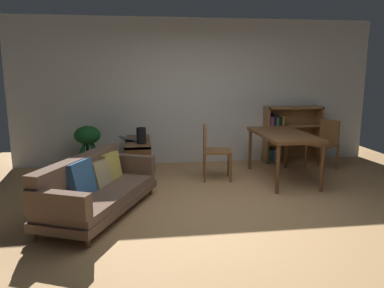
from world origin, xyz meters
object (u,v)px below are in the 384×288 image
at_px(open_laptop, 134,139).
at_px(dining_chair_near, 213,149).
at_px(fabric_couch, 95,187).
at_px(potted_floor_plant, 88,144).
at_px(dining_chair_far, 325,141).
at_px(desk_speaker, 141,135).
at_px(dining_table, 283,138).
at_px(bookshelf, 288,134).
at_px(media_console, 138,157).

xyz_separation_m(open_laptop, dining_chair_near, (1.26, -0.63, -0.08)).
bearing_deg(fabric_couch, potted_floor_plant, 99.77).
relative_size(dining_chair_near, dining_chair_far, 1.00).
bearing_deg(potted_floor_plant, desk_speaker, -24.01).
relative_size(dining_table, bookshelf, 1.34).
relative_size(open_laptop, dining_table, 0.34).
bearing_deg(dining_chair_near, bookshelf, 31.75).
xyz_separation_m(media_console, desk_speaker, (0.06, -0.26, 0.43)).
distance_m(desk_speaker, dining_chair_far, 3.28).
bearing_deg(dining_chair_near, potted_floor_plant, 160.68).
bearing_deg(dining_table, dining_chair_far, 28.27).
distance_m(fabric_couch, dining_chair_near, 2.13).
distance_m(dining_table, dining_chair_far, 1.15).
height_order(open_laptop, bookshelf, bookshelf).
distance_m(open_laptop, dining_table, 2.51).
relative_size(fabric_couch, potted_floor_plant, 2.43).
distance_m(fabric_couch, bookshelf, 4.13).
xyz_separation_m(dining_table, dining_chair_near, (-1.12, 0.15, -0.18)).
distance_m(potted_floor_plant, dining_chair_far, 4.20).
height_order(fabric_couch, open_laptop, fabric_couch).
bearing_deg(media_console, desk_speaker, -76.89).
height_order(desk_speaker, bookshelf, bookshelf).
relative_size(dining_table, dining_chair_far, 1.67).
height_order(potted_floor_plant, dining_table, potted_floor_plant).
bearing_deg(media_console, dining_table, -17.08).
xyz_separation_m(fabric_couch, dining_chair_near, (1.73, 1.23, 0.18)).
bearing_deg(media_console, open_laptop, 134.78).
distance_m(potted_floor_plant, dining_table, 3.31).
height_order(dining_chair_far, bookshelf, bookshelf).
bearing_deg(dining_chair_far, open_laptop, 176.02).
xyz_separation_m(media_console, potted_floor_plant, (-0.86, 0.15, 0.23)).
relative_size(potted_floor_plant, dining_chair_near, 0.93).
distance_m(fabric_couch, open_laptop, 1.93).
bearing_deg(dining_chair_near, media_console, 154.66).
bearing_deg(media_console, bookshelf, 9.48).
height_order(open_laptop, dining_chair_near, dining_chair_near).
xyz_separation_m(open_laptop, desk_speaker, (0.12, -0.32, 0.11)).
bearing_deg(dining_chair_near, desk_speaker, 164.66).
bearing_deg(open_laptop, dining_chair_far, -3.98).
xyz_separation_m(desk_speaker, dining_chair_far, (3.27, 0.08, -0.20)).
bearing_deg(dining_chair_far, dining_table, -151.73).
height_order(dining_chair_near, bookshelf, bookshelf).
xyz_separation_m(media_console, open_laptop, (-0.06, 0.06, 0.31)).
xyz_separation_m(desk_speaker, potted_floor_plant, (-0.92, 0.41, -0.20)).
bearing_deg(desk_speaker, potted_floor_plant, 155.99).
distance_m(media_console, dining_table, 2.47).
bearing_deg(dining_chair_near, open_laptop, 153.50).
bearing_deg(dining_table, media_console, 162.92).
relative_size(dining_chair_near, bookshelf, 0.81).
height_order(fabric_couch, dining_table, dining_table).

